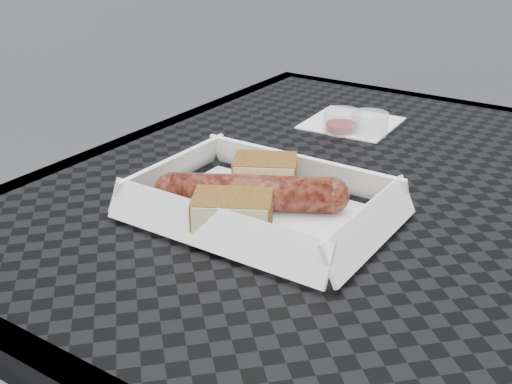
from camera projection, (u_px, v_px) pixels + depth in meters
patio_table at (407, 261)px, 0.71m from camera, size 0.80×0.80×0.74m
food_tray at (262, 214)px, 0.64m from camera, size 0.22×0.15×0.00m
bratwurst at (251, 193)px, 0.64m from camera, size 0.18×0.11×0.04m
bread_near at (265, 177)px, 0.67m from camera, size 0.08×0.07×0.04m
bread_far at (232, 214)px, 0.60m from camera, size 0.09×0.08×0.04m
veg_garnish at (283, 249)px, 0.57m from camera, size 0.03×0.03×0.00m
napkin at (352, 123)px, 0.91m from camera, size 0.13×0.13×0.00m
condiment_cup_sauce at (342, 121)px, 0.87m from camera, size 0.05×0.05×0.03m
condiment_cup_empty at (369, 124)px, 0.86m from camera, size 0.05×0.05×0.03m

